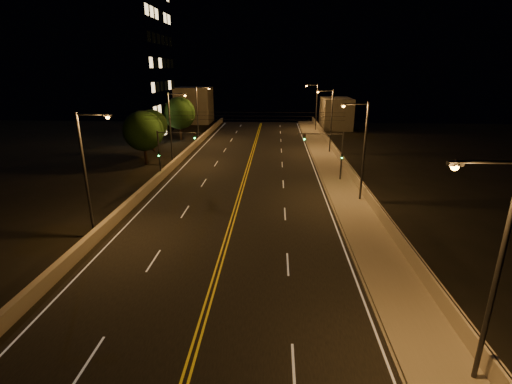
{
  "coord_description": "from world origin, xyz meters",
  "views": [
    {
      "loc": [
        3.57,
        -11.26,
        12.2
      ],
      "look_at": [
        2.0,
        18.0,
        2.5
      ],
      "focal_mm": 26.0,
      "sensor_mm": 36.0,
      "label": 1
    }
  ],
  "objects_px": {
    "streetlight_2": "(330,118)",
    "tree_1": "(152,125)",
    "building_tower": "(92,51)",
    "streetlight_3": "(315,105)",
    "traffic_signal_right": "(333,150)",
    "traffic_signal_left": "(168,149)",
    "tree_0": "(143,131)",
    "streetlight_6": "(199,110)",
    "tree_2": "(179,113)",
    "streetlight_4": "(88,168)",
    "streetlight_0": "(492,265)",
    "streetlight_1": "(362,147)",
    "streetlight_5": "(172,124)"
  },
  "relations": [
    {
      "from": "streetlight_2",
      "to": "streetlight_3",
      "type": "xyz_separation_m",
      "value": [
        0.0,
        21.64,
        0.0
      ]
    },
    {
      "from": "traffic_signal_right",
      "to": "tree_1",
      "type": "distance_m",
      "value": 29.84
    },
    {
      "from": "streetlight_4",
      "to": "traffic_signal_left",
      "type": "relative_size",
      "value": 1.66
    },
    {
      "from": "streetlight_0",
      "to": "traffic_signal_right",
      "type": "distance_m",
      "value": 28.8
    },
    {
      "from": "tree_0",
      "to": "tree_2",
      "type": "xyz_separation_m",
      "value": [
        0.28,
        18.04,
        0.33
      ]
    },
    {
      "from": "tree_0",
      "to": "building_tower",
      "type": "bearing_deg",
      "value": 128.15
    },
    {
      "from": "streetlight_6",
      "to": "traffic_signal_right",
      "type": "height_order",
      "value": "streetlight_6"
    },
    {
      "from": "streetlight_3",
      "to": "streetlight_5",
      "type": "bearing_deg",
      "value": -125.53
    },
    {
      "from": "tree_2",
      "to": "streetlight_5",
      "type": "bearing_deg",
      "value": -78.57
    },
    {
      "from": "streetlight_3",
      "to": "traffic_signal_right",
      "type": "bearing_deg",
      "value": -92.46
    },
    {
      "from": "streetlight_1",
      "to": "streetlight_6",
      "type": "bearing_deg",
      "value": 124.85
    },
    {
      "from": "streetlight_1",
      "to": "streetlight_2",
      "type": "xyz_separation_m",
      "value": [
        0.0,
        21.86,
        0.0
      ]
    },
    {
      "from": "streetlight_2",
      "to": "streetlight_4",
      "type": "height_order",
      "value": "same"
    },
    {
      "from": "streetlight_4",
      "to": "tree_0",
      "type": "bearing_deg",
      "value": 99.9
    },
    {
      "from": "streetlight_3",
      "to": "tree_2",
      "type": "bearing_deg",
      "value": -155.07
    },
    {
      "from": "tree_2",
      "to": "streetlight_0",
      "type": "bearing_deg",
      "value": -64.89
    },
    {
      "from": "streetlight_2",
      "to": "tree_1",
      "type": "bearing_deg",
      "value": 179.23
    },
    {
      "from": "tree_1",
      "to": "tree_2",
      "type": "xyz_separation_m",
      "value": [
        1.95,
        9.58,
        0.78
      ]
    },
    {
      "from": "tree_2",
      "to": "streetlight_1",
      "type": "bearing_deg",
      "value": -51.64
    },
    {
      "from": "tree_2",
      "to": "tree_0",
      "type": "bearing_deg",
      "value": -90.9
    },
    {
      "from": "streetlight_3",
      "to": "tree_1",
      "type": "height_order",
      "value": "streetlight_3"
    },
    {
      "from": "streetlight_6",
      "to": "tree_2",
      "type": "xyz_separation_m",
      "value": [
        -3.71,
        0.98,
        -0.6
      ]
    },
    {
      "from": "streetlight_0",
      "to": "tree_1",
      "type": "distance_m",
      "value": 51.81
    },
    {
      "from": "traffic_signal_left",
      "to": "tree_1",
      "type": "relative_size",
      "value": 0.88
    },
    {
      "from": "streetlight_2",
      "to": "tree_0",
      "type": "xyz_separation_m",
      "value": [
        -25.45,
        -8.1,
        -0.93
      ]
    },
    {
      "from": "streetlight_0",
      "to": "streetlight_6",
      "type": "relative_size",
      "value": 1.0
    },
    {
      "from": "traffic_signal_left",
      "to": "tree_0",
      "type": "height_order",
      "value": "tree_0"
    },
    {
      "from": "tree_0",
      "to": "streetlight_4",
      "type": "bearing_deg",
      "value": -80.1
    },
    {
      "from": "traffic_signal_right",
      "to": "tree_0",
      "type": "height_order",
      "value": "tree_0"
    },
    {
      "from": "streetlight_3",
      "to": "traffic_signal_left",
      "type": "height_order",
      "value": "streetlight_3"
    },
    {
      "from": "streetlight_2",
      "to": "streetlight_5",
      "type": "relative_size",
      "value": 1.0
    },
    {
      "from": "traffic_signal_right",
      "to": "traffic_signal_left",
      "type": "xyz_separation_m",
      "value": [
        -18.7,
        0.0,
        0.0
      ]
    },
    {
      "from": "streetlight_0",
      "to": "tree_0",
      "type": "bearing_deg",
      "value": 125.52
    },
    {
      "from": "streetlight_6",
      "to": "tree_0",
      "type": "xyz_separation_m",
      "value": [
        -3.99,
        -17.06,
        -0.93
      ]
    },
    {
      "from": "streetlight_3",
      "to": "traffic_signal_right",
      "type": "height_order",
      "value": "streetlight_3"
    },
    {
      "from": "tree_0",
      "to": "tree_2",
      "type": "height_order",
      "value": "tree_2"
    },
    {
      "from": "streetlight_6",
      "to": "tree_2",
      "type": "height_order",
      "value": "streetlight_6"
    },
    {
      "from": "traffic_signal_left",
      "to": "tree_1",
      "type": "xyz_separation_m",
      "value": [
        -6.84,
        15.42,
        0.43
      ]
    },
    {
      "from": "streetlight_0",
      "to": "streetlight_2",
      "type": "relative_size",
      "value": 1.0
    },
    {
      "from": "streetlight_2",
      "to": "building_tower",
      "type": "bearing_deg",
      "value": 166.01
    },
    {
      "from": "streetlight_0",
      "to": "streetlight_4",
      "type": "bearing_deg",
      "value": 149.24
    },
    {
      "from": "building_tower",
      "to": "traffic_signal_right",
      "type": "bearing_deg",
      "value": -33.26
    },
    {
      "from": "traffic_signal_right",
      "to": "tree_2",
      "type": "relative_size",
      "value": 0.74
    },
    {
      "from": "streetlight_4",
      "to": "traffic_signal_left",
      "type": "distance_m",
      "value": 16.08
    },
    {
      "from": "streetlight_4",
      "to": "streetlight_5",
      "type": "height_order",
      "value": "same"
    },
    {
      "from": "building_tower",
      "to": "tree_1",
      "type": "distance_m",
      "value": 19.18
    },
    {
      "from": "streetlight_2",
      "to": "streetlight_5",
      "type": "xyz_separation_m",
      "value": [
        -21.46,
        -8.41,
        0.0
      ]
    },
    {
      "from": "traffic_signal_left",
      "to": "streetlight_1",
      "type": "bearing_deg",
      "value": -18.55
    },
    {
      "from": "streetlight_4",
      "to": "streetlight_3",
      "type": "bearing_deg",
      "value": 67.82
    },
    {
      "from": "traffic_signal_left",
      "to": "tree_0",
      "type": "xyz_separation_m",
      "value": [
        -5.17,
        6.95,
        0.88
      ]
    }
  ]
}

